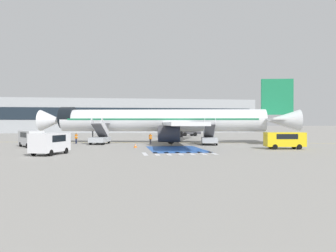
{
  "coord_description": "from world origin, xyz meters",
  "views": [
    {
      "loc": [
        -4.85,
        -53.2,
        3.2
      ],
      "look_at": [
        2.74,
        -0.95,
        2.72
      ],
      "focal_mm": 35.0,
      "sensor_mm": 36.0,
      "label": 1
    }
  ],
  "objects": [
    {
      "name": "ground_plane",
      "position": [
        0.0,
        0.0,
        0.0
      ],
      "size": [
        600.0,
        600.0,
        0.0
      ],
      "primitive_type": "plane",
      "color": "gray"
    },
    {
      "name": "apron_leadline_yellow",
      "position": [
        1.83,
        -0.48,
        0.0
      ],
      "size": [
        75.14,
        16.66,
        0.01
      ],
      "primitive_type": "cube",
      "rotation": [
        0.0,
        0.0,
        1.36
      ],
      "color": "gold",
      "rests_on": "ground_plane"
    },
    {
      "name": "apron_stand_patch_blue",
      "position": [
        1.83,
        -13.81,
        0.0
      ],
      "size": [
        6.51,
        10.6,
        0.01
      ],
      "primitive_type": "cube",
      "color": "#2856A8",
      "rests_on": "ground_plane"
    },
    {
      "name": "apron_walkway_bar_0",
      "position": [
        -2.37,
        -19.47,
        0.0
      ],
      "size": [
        0.44,
        3.6,
        0.01
      ],
      "primitive_type": "cube",
      "color": "silver",
      "rests_on": "ground_plane"
    },
    {
      "name": "apron_walkway_bar_1",
      "position": [
        -1.17,
        -19.47,
        0.0
      ],
      "size": [
        0.44,
        3.6,
        0.01
      ],
      "primitive_type": "cube",
      "color": "silver",
      "rests_on": "ground_plane"
    },
    {
      "name": "apron_walkway_bar_2",
      "position": [
        0.03,
        -19.47,
        0.0
      ],
      "size": [
        0.44,
        3.6,
        0.01
      ],
      "primitive_type": "cube",
      "color": "silver",
      "rests_on": "ground_plane"
    },
    {
      "name": "apron_walkway_bar_3",
      "position": [
        1.23,
        -19.47,
        0.0
      ],
      "size": [
        0.44,
        3.6,
        0.01
      ],
      "primitive_type": "cube",
      "color": "silver",
      "rests_on": "ground_plane"
    },
    {
      "name": "apron_walkway_bar_4",
      "position": [
        2.43,
        -19.47,
        0.0
      ],
      "size": [
        0.44,
        3.6,
        0.01
      ],
      "primitive_type": "cube",
      "color": "silver",
      "rests_on": "ground_plane"
    },
    {
      "name": "apron_walkway_bar_5",
      "position": [
        3.63,
        -19.47,
        0.0
      ],
      "size": [
        0.44,
        3.6,
        0.01
      ],
      "primitive_type": "cube",
      "color": "silver",
      "rests_on": "ground_plane"
    },
    {
      "name": "apron_walkway_bar_6",
      "position": [
        4.83,
        -19.47,
        0.0
      ],
      "size": [
        0.44,
        3.6,
        0.01
      ],
      "primitive_type": "cube",
      "color": "silver",
      "rests_on": "ground_plane"
    },
    {
      "name": "airliner",
      "position": [
        2.54,
        -0.63,
        3.56
      ],
      "size": [
        41.9,
        36.31,
        10.18
      ],
      "rotation": [
        0.0,
        0.0,
        1.36
      ],
      "color": "silver",
      "rests_on": "ground_plane"
    },
    {
      "name": "boarding_stairs_forward",
      "position": [
        -7.93,
        -2.77,
        0.99
      ],
      "size": [
        3.18,
        5.52,
        3.99
      ],
      "rotation": [
        0.0,
        0.0,
        -0.22
      ],
      "color": "#ADB2BA",
      "rests_on": "ground_plane"
    },
    {
      "name": "boarding_stairs_aft",
      "position": [
        8.13,
        -6.29,
        0.97
      ],
      "size": [
        3.18,
        5.52,
        3.87
      ],
      "rotation": [
        0.0,
        0.0,
        -0.22
      ],
      "color": "#ADB2BA",
      "rests_on": "ground_plane"
    },
    {
      "name": "fuel_tanker",
      "position": [
        9.5,
        25.2,
        1.82
      ],
      "size": [
        10.68,
        3.9,
        3.59
      ],
      "rotation": [
        0.0,
        0.0,
        1.71
      ],
      "color": "#38383D",
      "rests_on": "ground_plane"
    },
    {
      "name": "service_van_0",
      "position": [
        -16.66,
        -7.63,
        1.3
      ],
      "size": [
        4.3,
        5.53,
        2.17
      ],
      "rotation": [
        0.0,
        0.0,
        0.52
      ],
      "color": "silver",
      "rests_on": "ground_plane"
    },
    {
      "name": "service_van_1",
      "position": [
        15.11,
        -15.52,
        1.23
      ],
      "size": [
        4.94,
        2.37,
        2.05
      ],
      "rotation": [
        0.0,
        0.0,
        1.44
      ],
      "color": "yellow",
      "rests_on": "ground_plane"
    },
    {
      "name": "service_van_2",
      "position": [
        -11.89,
        -18.84,
        1.3
      ],
      "size": [
        3.53,
        4.84,
        2.18
      ],
      "rotation": [
        0.0,
        0.0,
        2.76
      ],
      "color": "silver",
      "rests_on": "ground_plane"
    },
    {
      "name": "ground_crew_0",
      "position": [
        -0.43,
        -4.39,
        0.95
      ],
      "size": [
        0.49,
        0.41,
        1.65
      ],
      "rotation": [
        0.0,
        0.0,
        3.66
      ],
      "color": "#2D2D33",
      "rests_on": "ground_plane"
    },
    {
      "name": "ground_crew_1",
      "position": [
        2.7,
        -5.05,
        0.92
      ],
      "size": [
        0.46,
        0.47,
        1.61
      ],
      "rotation": [
        0.0,
        0.0,
        3.99
      ],
      "color": "black",
      "rests_on": "ground_plane"
    },
    {
      "name": "ground_crew_2",
      "position": [
        -11.67,
        -0.99,
        0.94
      ],
      "size": [
        0.4,
        0.49,
        1.64
      ],
      "rotation": [
        0.0,
        0.0,
        1.1
      ],
      "color": "#191E38",
      "rests_on": "ground_plane"
    },
    {
      "name": "traffic_cone_0",
      "position": [
        -2.95,
        -10.54,
        0.25
      ],
      "size": [
        0.45,
        0.45,
        0.5
      ],
      "color": "orange",
      "rests_on": "ground_plane"
    },
    {
      "name": "terminal_building",
      "position": [
        -10.27,
        60.24,
        5.62
      ],
      "size": [
        102.97,
        12.1,
        11.24
      ],
      "color": "#9EA3A8",
      "rests_on": "ground_plane"
    }
  ]
}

